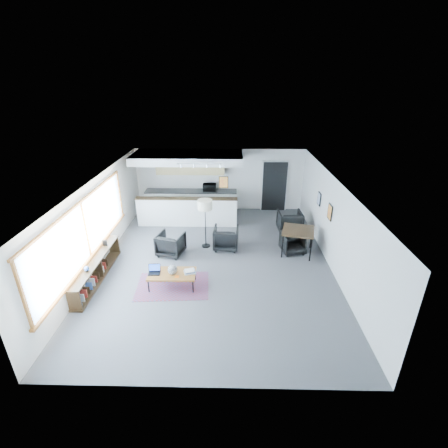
{
  "coord_description": "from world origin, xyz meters",
  "views": [
    {
      "loc": [
        0.46,
        -8.72,
        5.29
      ],
      "look_at": [
        0.27,
        0.4,
        1.12
      ],
      "focal_mm": 26.0,
      "sensor_mm": 36.0,
      "label": 1
    }
  ],
  "objects_px": {
    "laptop": "(154,270)",
    "microwave": "(209,187)",
    "coffee_table": "(172,274)",
    "floor_lamp": "(205,206)",
    "dining_chair_near": "(293,243)",
    "ceramic_pot": "(172,270)",
    "dining_chair_far": "(290,222)",
    "armchair_right": "(226,237)",
    "dining_table": "(298,232)",
    "armchair_left": "(171,243)",
    "book_stack": "(190,271)"
  },
  "relations": [
    {
      "from": "armchair_left",
      "to": "dining_chair_near",
      "type": "bearing_deg",
      "value": -161.89
    },
    {
      "from": "microwave",
      "to": "armchair_right",
      "type": "bearing_deg",
      "value": -76.21
    },
    {
      "from": "armchair_left",
      "to": "dining_chair_far",
      "type": "relative_size",
      "value": 1.09
    },
    {
      "from": "dining_chair_near",
      "to": "ceramic_pot",
      "type": "bearing_deg",
      "value": -161.22
    },
    {
      "from": "ceramic_pot",
      "to": "armchair_right",
      "type": "xyz_separation_m",
      "value": [
        1.4,
        2.25,
        -0.14
      ]
    },
    {
      "from": "laptop",
      "to": "microwave",
      "type": "height_order",
      "value": "microwave"
    },
    {
      "from": "floor_lamp",
      "to": "microwave",
      "type": "relative_size",
      "value": 3.14
    },
    {
      "from": "laptop",
      "to": "armchair_right",
      "type": "relative_size",
      "value": 0.41
    },
    {
      "from": "microwave",
      "to": "dining_chair_near",
      "type": "bearing_deg",
      "value": -48.9
    },
    {
      "from": "ceramic_pot",
      "to": "microwave",
      "type": "relative_size",
      "value": 0.48
    },
    {
      "from": "armchair_left",
      "to": "dining_chair_near",
      "type": "relative_size",
      "value": 1.27
    },
    {
      "from": "coffee_table",
      "to": "book_stack",
      "type": "xyz_separation_m",
      "value": [
        0.48,
        0.03,
        0.08
      ]
    },
    {
      "from": "floor_lamp",
      "to": "dining_chair_far",
      "type": "height_order",
      "value": "floor_lamp"
    },
    {
      "from": "laptop",
      "to": "book_stack",
      "type": "xyz_separation_m",
      "value": [
        0.96,
        0.01,
        -0.02
      ]
    },
    {
      "from": "ceramic_pot",
      "to": "dining_table",
      "type": "distance_m",
      "value": 4.22
    },
    {
      "from": "dining_table",
      "to": "dining_chair_near",
      "type": "height_order",
      "value": "dining_table"
    },
    {
      "from": "armchair_left",
      "to": "floor_lamp",
      "type": "xyz_separation_m",
      "value": [
        1.09,
        0.56,
        1.05
      ]
    },
    {
      "from": "dining_table",
      "to": "dining_chair_near",
      "type": "bearing_deg",
      "value": 163.65
    },
    {
      "from": "dining_chair_far",
      "to": "coffee_table",
      "type": "bearing_deg",
      "value": 40.28
    },
    {
      "from": "floor_lamp",
      "to": "armchair_left",
      "type": "bearing_deg",
      "value": -152.96
    },
    {
      "from": "coffee_table",
      "to": "ceramic_pot",
      "type": "height_order",
      "value": "ceramic_pot"
    },
    {
      "from": "ceramic_pot",
      "to": "armchair_left",
      "type": "xyz_separation_m",
      "value": [
        -0.37,
        1.8,
        -0.15
      ]
    },
    {
      "from": "armchair_right",
      "to": "floor_lamp",
      "type": "bearing_deg",
      "value": -5.11
    },
    {
      "from": "armchair_left",
      "to": "floor_lamp",
      "type": "relative_size",
      "value": 0.48
    },
    {
      "from": "ceramic_pot",
      "to": "floor_lamp",
      "type": "height_order",
      "value": "floor_lamp"
    },
    {
      "from": "laptop",
      "to": "ceramic_pot",
      "type": "xyz_separation_m",
      "value": [
        0.51,
        -0.06,
        0.06
      ]
    },
    {
      "from": "armchair_right",
      "to": "coffee_table",
      "type": "bearing_deg",
      "value": 60.77
    },
    {
      "from": "laptop",
      "to": "floor_lamp",
      "type": "height_order",
      "value": "floor_lamp"
    },
    {
      "from": "laptop",
      "to": "dining_chair_far",
      "type": "bearing_deg",
      "value": 35.6
    },
    {
      "from": "dining_chair_near",
      "to": "dining_chair_far",
      "type": "height_order",
      "value": "dining_chair_far"
    },
    {
      "from": "dining_table",
      "to": "dining_chair_far",
      "type": "distance_m",
      "value": 1.66
    },
    {
      "from": "dining_table",
      "to": "microwave",
      "type": "relative_size",
      "value": 2.21
    },
    {
      "from": "armchair_right",
      "to": "dining_chair_near",
      "type": "height_order",
      "value": "armchair_right"
    },
    {
      "from": "laptop",
      "to": "dining_chair_near",
      "type": "bearing_deg",
      "value": 21.32
    },
    {
      "from": "microwave",
      "to": "floor_lamp",
      "type": "bearing_deg",
      "value": -88.02
    },
    {
      "from": "laptop",
      "to": "armchair_right",
      "type": "xyz_separation_m",
      "value": [
        1.91,
        2.19,
        -0.07
      ]
    },
    {
      "from": "ceramic_pot",
      "to": "dining_chair_far",
      "type": "distance_m",
      "value": 5.19
    },
    {
      "from": "book_stack",
      "to": "armchair_left",
      "type": "height_order",
      "value": "armchair_left"
    },
    {
      "from": "armchair_left",
      "to": "microwave",
      "type": "xyz_separation_m",
      "value": [
        1.03,
        3.69,
        0.71
      ]
    },
    {
      "from": "coffee_table",
      "to": "floor_lamp",
      "type": "height_order",
      "value": "floor_lamp"
    },
    {
      "from": "coffee_table",
      "to": "floor_lamp",
      "type": "relative_size",
      "value": 0.77
    },
    {
      "from": "coffee_table",
      "to": "dining_chair_near",
      "type": "height_order",
      "value": "dining_chair_near"
    },
    {
      "from": "armchair_left",
      "to": "microwave",
      "type": "bearing_deg",
      "value": -90.63
    },
    {
      "from": "coffee_table",
      "to": "dining_chair_near",
      "type": "bearing_deg",
      "value": 27.94
    },
    {
      "from": "ceramic_pot",
      "to": "book_stack",
      "type": "distance_m",
      "value": 0.47
    },
    {
      "from": "armchair_right",
      "to": "dining_chair_far",
      "type": "distance_m",
      "value": 2.69
    },
    {
      "from": "armchair_left",
      "to": "dining_chair_far",
      "type": "bearing_deg",
      "value": -141.39
    },
    {
      "from": "coffee_table",
      "to": "microwave",
      "type": "xyz_separation_m",
      "value": [
        0.69,
        5.45,
        0.72
      ]
    },
    {
      "from": "ceramic_pot",
      "to": "dining_chair_far",
      "type": "bearing_deg",
      "value": 43.9
    },
    {
      "from": "dining_table",
      "to": "microwave",
      "type": "xyz_separation_m",
      "value": [
        -3.06,
        3.51,
        0.36
      ]
    }
  ]
}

